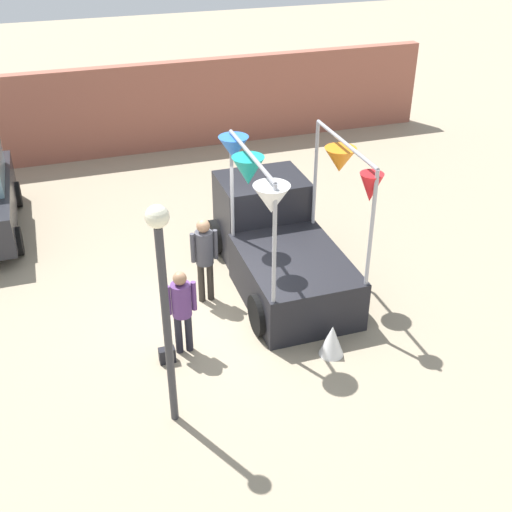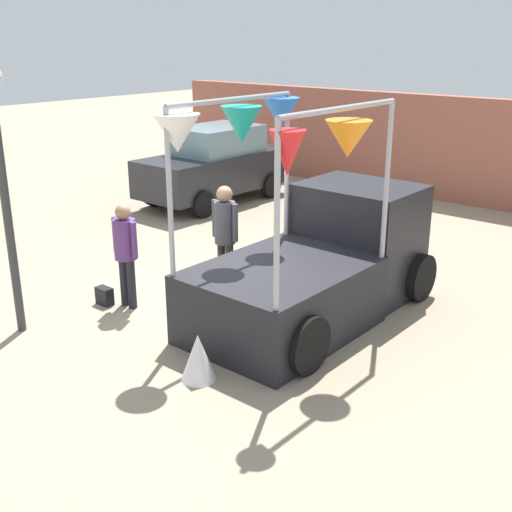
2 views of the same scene
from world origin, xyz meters
name	(u,v)px [view 1 (image 1 of 2)]	position (x,y,z in m)	size (l,w,h in m)	color
ground_plane	(219,312)	(0.00, 0.00, 0.00)	(60.00, 60.00, 0.00)	gray
vendor_truck	(276,238)	(1.47, 0.89, 0.89)	(2.55, 4.18, 3.23)	black
person_customer	(182,305)	(-0.89, -0.93, 0.99)	(0.53, 0.34, 1.64)	black
person_vendor	(204,252)	(-0.13, 0.48, 1.09)	(0.53, 0.34, 1.78)	#2D2823
handbag	(167,355)	(-1.24, -1.13, 0.14)	(0.28, 0.16, 0.28)	black
street_lamp	(163,288)	(-1.40, -2.48, 2.42)	(0.32, 0.32, 3.68)	#333338
brick_boundary_wall	(140,109)	(0.00, 8.68, 1.30)	(18.00, 0.36, 2.60)	#9E5947
folded_kite_bundle_white	(332,340)	(1.53, -1.82, 0.30)	(0.44, 0.44, 0.60)	white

